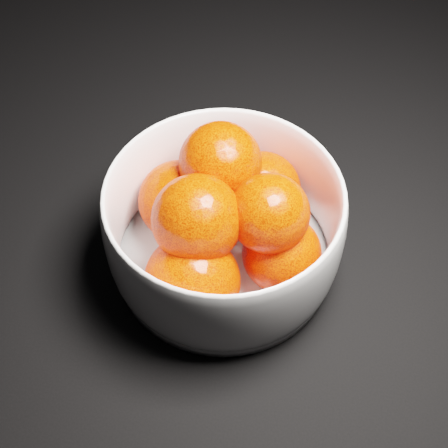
# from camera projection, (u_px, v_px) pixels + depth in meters

# --- Properties ---
(ground) EXTENTS (3.00, 3.00, 0.00)m
(ground) POSITION_uv_depth(u_px,v_px,m) (14.00, 173.00, 0.70)
(ground) COLOR black
(ground) RESTS_ON ground
(bowl) EXTENTS (0.22, 0.22, 0.11)m
(bowl) POSITION_uv_depth(u_px,v_px,m) (224.00, 228.00, 0.58)
(bowl) COLOR white
(bowl) RESTS_ON ground
(orange_pile) EXTENTS (0.18, 0.20, 0.13)m
(orange_pile) POSITION_uv_depth(u_px,v_px,m) (223.00, 219.00, 0.57)
(orange_pile) COLOR #FF2B05
(orange_pile) RESTS_ON bowl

